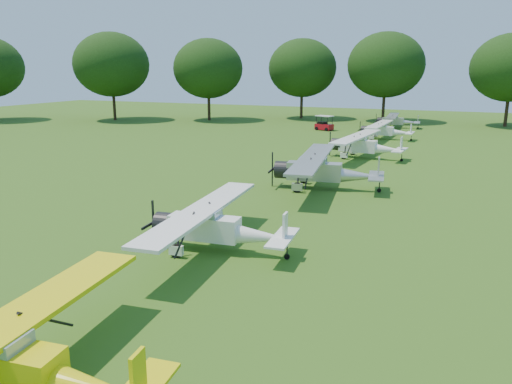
% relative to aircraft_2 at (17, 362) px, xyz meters
% --- Properties ---
extents(ground, '(160.00, 160.00, 0.00)m').
position_rel_aircraft_2_xyz_m(ground, '(-0.45, 12.19, -1.20)').
color(ground, '#235014').
rests_on(ground, ground).
extents(tree_belt, '(137.36, 130.27, 14.52)m').
position_rel_aircraft_2_xyz_m(tree_belt, '(3.12, 12.36, 6.83)').
color(tree_belt, black).
rests_on(tree_belt, ground).
extents(aircraft_2, '(6.55, 10.42, 2.05)m').
position_rel_aircraft_2_xyz_m(aircraft_2, '(0.00, 0.00, 0.00)').
color(aircraft_2, yellow).
rests_on(aircraft_2, ground).
extents(aircraft_3, '(6.50, 10.35, 2.03)m').
position_rel_aircraft_2_xyz_m(aircraft_3, '(-0.58, 10.90, -0.01)').
color(aircraft_3, white).
rests_on(aircraft_3, ground).
extents(aircraft_4, '(7.42, 11.77, 2.31)m').
position_rel_aircraft_2_xyz_m(aircraft_4, '(0.62, 23.79, 0.15)').
color(aircraft_4, '#B9BABE').
rests_on(aircraft_4, ground).
extents(aircraft_5, '(6.80, 10.83, 2.13)m').
position_rel_aircraft_2_xyz_m(aircraft_5, '(0.83, 36.39, 0.05)').
color(aircraft_5, white).
rests_on(aircraft_5, ground).
extents(aircraft_6, '(5.97, 9.49, 1.87)m').
position_rel_aircraft_2_xyz_m(aircraft_6, '(0.63, 49.37, -0.10)').
color(aircraft_6, white).
rests_on(aircraft_6, ground).
extents(aircraft_7, '(5.71, 9.10, 1.79)m').
position_rel_aircraft_2_xyz_m(aircraft_7, '(0.39, 60.98, -0.15)').
color(aircraft_7, '#B9BABE').
rests_on(aircraft_7, ground).
extents(golf_cart, '(2.46, 1.93, 1.85)m').
position_rel_aircraft_2_xyz_m(golf_cart, '(-7.76, 54.89, -0.58)').
color(golf_cart, '#AE0C19').
rests_on(golf_cart, ground).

